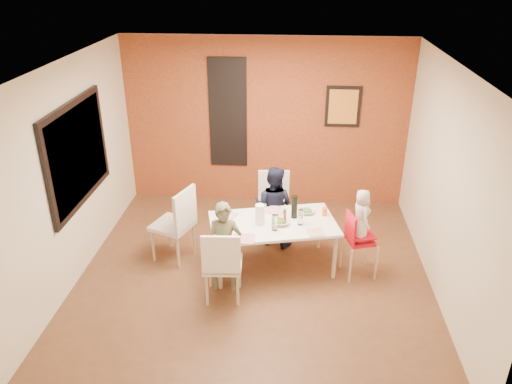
# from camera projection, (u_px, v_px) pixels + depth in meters

# --- Properties ---
(ground) EXTENTS (4.50, 4.50, 0.00)m
(ground) POSITION_uv_depth(u_px,v_px,m) (254.00, 274.00, 6.52)
(ground) COLOR brown
(ground) RESTS_ON ground
(ceiling) EXTENTS (4.50, 4.50, 0.02)m
(ceiling) POSITION_uv_depth(u_px,v_px,m) (254.00, 66.00, 5.36)
(ceiling) COLOR white
(ceiling) RESTS_ON wall_back
(wall_back) EXTENTS (4.50, 0.02, 2.70)m
(wall_back) POSITION_uv_depth(u_px,v_px,m) (266.00, 123.00, 7.96)
(wall_back) COLOR beige
(wall_back) RESTS_ON ground
(wall_front) EXTENTS (4.50, 0.02, 2.70)m
(wall_front) POSITION_uv_depth(u_px,v_px,m) (230.00, 297.00, 3.92)
(wall_front) COLOR beige
(wall_front) RESTS_ON ground
(wall_left) EXTENTS (0.02, 4.50, 2.70)m
(wall_left) POSITION_uv_depth(u_px,v_px,m) (71.00, 174.00, 6.10)
(wall_left) COLOR beige
(wall_left) RESTS_ON ground
(wall_right) EXTENTS (0.02, 4.50, 2.70)m
(wall_right) POSITION_uv_depth(u_px,v_px,m) (447.00, 187.00, 5.78)
(wall_right) COLOR beige
(wall_right) RESTS_ON ground
(brick_accent_wall) EXTENTS (4.50, 0.02, 2.70)m
(brick_accent_wall) POSITION_uv_depth(u_px,v_px,m) (266.00, 123.00, 7.94)
(brick_accent_wall) COLOR maroon
(brick_accent_wall) RESTS_ON ground
(picture_window_frame) EXTENTS (0.05, 1.70, 1.30)m
(picture_window_frame) POSITION_uv_depth(u_px,v_px,m) (77.00, 153.00, 6.19)
(picture_window_frame) COLOR black
(picture_window_frame) RESTS_ON wall_left
(picture_window_pane) EXTENTS (0.02, 1.55, 1.15)m
(picture_window_pane) POSITION_uv_depth(u_px,v_px,m) (79.00, 153.00, 6.19)
(picture_window_pane) COLOR black
(picture_window_pane) RESTS_ON wall_left
(glassblock_strip) EXTENTS (0.55, 0.03, 1.70)m
(glassblock_strip) POSITION_uv_depth(u_px,v_px,m) (228.00, 113.00, 7.91)
(glassblock_strip) COLOR silver
(glassblock_strip) RESTS_ON wall_back
(glassblock_surround) EXTENTS (0.60, 0.03, 1.76)m
(glassblock_surround) POSITION_uv_depth(u_px,v_px,m) (228.00, 113.00, 7.91)
(glassblock_surround) COLOR black
(glassblock_surround) RESTS_ON wall_back
(art_print_frame) EXTENTS (0.54, 0.03, 0.64)m
(art_print_frame) POSITION_uv_depth(u_px,v_px,m) (343.00, 107.00, 7.71)
(art_print_frame) COLOR black
(art_print_frame) RESTS_ON wall_back
(art_print_canvas) EXTENTS (0.44, 0.01, 0.54)m
(art_print_canvas) POSITION_uv_depth(u_px,v_px,m) (343.00, 107.00, 7.70)
(art_print_canvas) COLOR gold
(art_print_canvas) RESTS_ON wall_back
(dining_table) EXTENTS (1.77, 1.24, 0.67)m
(dining_table) POSITION_uv_depth(u_px,v_px,m) (273.00, 227.00, 6.43)
(dining_table) COLOR white
(dining_table) RESTS_ON ground
(chair_near) EXTENTS (0.47, 0.47, 0.96)m
(chair_near) POSITION_uv_depth(u_px,v_px,m) (222.00, 263.00, 5.81)
(chair_near) COLOR white
(chair_near) RESTS_ON ground
(chair_far) EXTENTS (0.48, 0.48, 0.97)m
(chair_far) POSITION_uv_depth(u_px,v_px,m) (274.00, 201.00, 7.24)
(chair_far) COLOR white
(chair_far) RESTS_ON ground
(chair_left) EXTENTS (0.63, 0.63, 1.05)m
(chair_left) POSITION_uv_depth(u_px,v_px,m) (178.00, 221.00, 6.62)
(chair_left) COLOR silver
(chair_left) RESTS_ON ground
(high_chair) EXTENTS (0.46, 0.46, 0.89)m
(high_chair) POSITION_uv_depth(u_px,v_px,m) (357.00, 238.00, 6.31)
(high_chair) COLOR red
(high_chair) RESTS_ON ground
(child_near) EXTENTS (0.44, 0.30, 1.18)m
(child_near) POSITION_uv_depth(u_px,v_px,m) (225.00, 248.00, 6.01)
(child_near) COLOR #5B5B41
(child_near) RESTS_ON ground
(child_far) EXTENTS (0.68, 0.60, 1.17)m
(child_far) POSITION_uv_depth(u_px,v_px,m) (273.00, 206.00, 7.00)
(child_far) COLOR black
(child_far) RESTS_ON ground
(toddler) EXTENTS (0.31, 0.38, 0.68)m
(toddler) POSITION_uv_depth(u_px,v_px,m) (361.00, 215.00, 6.18)
(toddler) COLOR silver
(toddler) RESTS_ON high_chair
(plate_near_left) EXTENTS (0.24, 0.24, 0.01)m
(plate_near_left) POSITION_uv_depth(u_px,v_px,m) (244.00, 239.00, 6.02)
(plate_near_left) COLOR white
(plate_near_left) RESTS_ON dining_table
(plate_far_mid) EXTENTS (0.31, 0.31, 0.01)m
(plate_far_mid) POSITION_uv_depth(u_px,v_px,m) (276.00, 210.00, 6.69)
(plate_far_mid) COLOR white
(plate_far_mid) RESTS_ON dining_table
(plate_near_right) EXTENTS (0.24, 0.24, 0.01)m
(plate_near_right) POSITION_uv_depth(u_px,v_px,m) (316.00, 232.00, 6.17)
(plate_near_right) COLOR white
(plate_near_right) RESTS_ON dining_table
(plate_far_left) EXTENTS (0.27, 0.27, 0.01)m
(plate_far_left) POSITION_uv_depth(u_px,v_px,m) (228.00, 215.00, 6.57)
(plate_far_left) COLOR white
(plate_far_left) RESTS_ON dining_table
(salad_bowl_a) EXTENTS (0.24, 0.24, 0.06)m
(salad_bowl_a) POSITION_uv_depth(u_px,v_px,m) (280.00, 222.00, 6.36)
(salad_bowl_a) COLOR white
(salad_bowl_a) RESTS_ON dining_table
(salad_bowl_b) EXTENTS (0.22, 0.22, 0.05)m
(salad_bowl_b) POSITION_uv_depth(u_px,v_px,m) (306.00, 211.00, 6.63)
(salad_bowl_b) COLOR silver
(salad_bowl_b) RESTS_ON dining_table
(wine_bottle) EXTENTS (0.08, 0.08, 0.31)m
(wine_bottle) POSITION_uv_depth(u_px,v_px,m) (294.00, 207.00, 6.46)
(wine_bottle) COLOR black
(wine_bottle) RESTS_ON dining_table
(wine_glass_a) EXTENTS (0.07, 0.07, 0.21)m
(wine_glass_a) POSITION_uv_depth(u_px,v_px,m) (275.00, 222.00, 6.19)
(wine_glass_a) COLOR white
(wine_glass_a) RESTS_ON dining_table
(wine_glass_b) EXTENTS (0.07, 0.07, 0.21)m
(wine_glass_b) POSITION_uv_depth(u_px,v_px,m) (301.00, 217.00, 6.31)
(wine_glass_b) COLOR white
(wine_glass_b) RESTS_ON dining_table
(paper_towel_roll) EXTENTS (0.12, 0.12, 0.27)m
(paper_towel_roll) POSITION_uv_depth(u_px,v_px,m) (260.00, 214.00, 6.32)
(paper_towel_roll) COLOR white
(paper_towel_roll) RESTS_ON dining_table
(condiment_red) EXTENTS (0.03, 0.03, 0.13)m
(condiment_red) POSITION_uv_depth(u_px,v_px,m) (285.00, 218.00, 6.37)
(condiment_red) COLOR red
(condiment_red) RESTS_ON dining_table
(condiment_green) EXTENTS (0.04, 0.04, 0.15)m
(condiment_green) POSITION_uv_depth(u_px,v_px,m) (285.00, 215.00, 6.44)
(condiment_green) COLOR #326A23
(condiment_green) RESTS_ON dining_table
(condiment_brown) EXTENTS (0.03, 0.03, 0.13)m
(condiment_brown) POSITION_uv_depth(u_px,v_px,m) (277.00, 219.00, 6.37)
(condiment_brown) COLOR brown
(condiment_brown) RESTS_ON dining_table
(sippy_cup) EXTENTS (0.07, 0.07, 0.11)m
(sippy_cup) POSITION_uv_depth(u_px,v_px,m) (325.00, 212.00, 6.55)
(sippy_cup) COLOR orange
(sippy_cup) RESTS_ON dining_table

